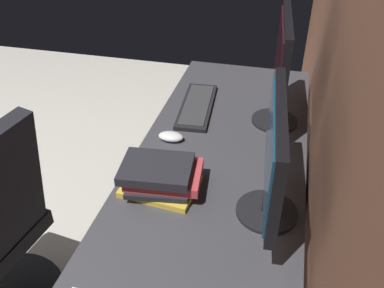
% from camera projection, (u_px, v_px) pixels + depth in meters
% --- Properties ---
extents(wall_back, '(5.06, 0.10, 2.60)m').
position_uv_depth(wall_back, '(374.00, 53.00, 0.96)').
color(wall_back, brown).
rests_on(wall_back, ground).
extents(desk, '(2.24, 0.66, 0.73)m').
position_uv_depth(desk, '(206.00, 213.00, 1.41)').
color(desk, '#38383D').
rests_on(desk, ground).
extents(drawer_pedestal, '(0.40, 0.51, 0.69)m').
position_uv_depth(drawer_pedestal, '(225.00, 215.00, 1.85)').
color(drawer_pedestal, '#38383D').
rests_on(drawer_pedestal, ground).
extents(monitor_primary, '(0.49, 0.20, 0.46)m').
position_uv_depth(monitor_primary, '(281.00, 66.00, 1.64)').
color(monitor_primary, black).
rests_on(monitor_primary, desk).
extents(monitor_secondary, '(0.51, 0.20, 0.40)m').
position_uv_depth(monitor_secondary, '(273.00, 156.00, 1.19)').
color(monitor_secondary, black).
rests_on(monitor_secondary, desk).
extents(keyboard_main, '(0.43, 0.17, 0.02)m').
position_uv_depth(keyboard_main, '(197.00, 106.00, 1.88)').
color(keyboard_main, black).
rests_on(keyboard_main, desk).
extents(mouse_main, '(0.06, 0.10, 0.03)m').
position_uv_depth(mouse_main, '(171.00, 137.00, 1.66)').
color(mouse_main, silver).
rests_on(mouse_main, desk).
extents(book_stack_near, '(0.23, 0.29, 0.11)m').
position_uv_depth(book_stack_near, '(161.00, 176.00, 1.39)').
color(book_stack_near, gold).
rests_on(book_stack_near, desk).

